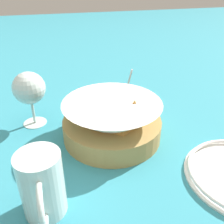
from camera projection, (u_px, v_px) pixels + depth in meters
ground_plane at (117, 138)px, 0.61m from camera, size 4.00×4.00×0.00m
food_basket at (113, 122)px, 0.59m from camera, size 0.23×0.23×0.10m
sauce_cup at (126, 98)px, 0.75m from camera, size 0.07×0.06×0.12m
wine_glass at (29, 90)px, 0.62m from camera, size 0.08×0.08×0.14m
beer_mug at (42, 187)px, 0.40m from camera, size 0.12×0.07×0.12m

